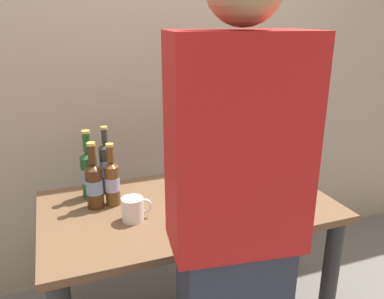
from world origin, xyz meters
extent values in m
cube|color=brown|center=(0.00, 0.00, 0.71)|extent=(1.27, 0.73, 0.03)
cylinder|color=#2D2D30|center=(0.57, -0.30, 0.35)|extent=(0.07, 0.07, 0.70)
cylinder|color=#2D2D30|center=(-0.57, 0.30, 0.35)|extent=(0.07, 0.07, 0.70)
cylinder|color=#2D2D30|center=(0.57, 0.30, 0.35)|extent=(0.07, 0.07, 0.70)
cube|color=black|center=(0.16, -0.01, 0.74)|extent=(0.38, 0.33, 0.01)
cube|color=#232326|center=(0.15, -0.03, 0.74)|extent=(0.30, 0.22, 0.00)
cube|color=black|center=(0.21, 0.15, 0.85)|extent=(0.33, 0.18, 0.23)
cube|color=black|center=(0.21, 0.14, 0.85)|extent=(0.30, 0.16, 0.21)
cylinder|color=#472B14|center=(-0.39, 0.10, 0.82)|extent=(0.07, 0.07, 0.18)
cone|color=#472B14|center=(-0.39, 0.10, 0.92)|extent=(0.07, 0.07, 0.03)
cylinder|color=#472B14|center=(-0.39, 0.10, 0.97)|extent=(0.03, 0.03, 0.08)
cylinder|color=#BFB74C|center=(-0.39, 0.10, 1.02)|extent=(0.04, 0.04, 0.01)
cylinder|color=#7698C6|center=(-0.39, 0.10, 0.83)|extent=(0.07, 0.07, 0.06)
cylinder|color=#333333|center=(-0.31, 0.25, 0.84)|extent=(0.06, 0.06, 0.22)
cone|color=#333333|center=(-0.31, 0.25, 0.96)|extent=(0.06, 0.06, 0.02)
cylinder|color=#333333|center=(-0.31, 0.25, 1.00)|extent=(0.03, 0.03, 0.07)
cylinder|color=#BFB74C|center=(-0.31, 0.25, 1.04)|extent=(0.03, 0.03, 0.01)
cylinder|color=#687FC1|center=(-0.31, 0.25, 0.85)|extent=(0.06, 0.06, 0.08)
cylinder|color=#1E5123|center=(-0.40, 0.22, 0.83)|extent=(0.07, 0.07, 0.19)
cone|color=#1E5123|center=(-0.40, 0.22, 0.94)|extent=(0.07, 0.07, 0.03)
cylinder|color=#1E5123|center=(-0.40, 0.22, 0.99)|extent=(0.03, 0.03, 0.08)
cylinder|color=#BFB74C|center=(-0.40, 0.22, 1.04)|extent=(0.04, 0.04, 0.01)
cylinder|color=#7D89AD|center=(-0.40, 0.22, 0.84)|extent=(0.08, 0.08, 0.07)
cylinder|color=brown|center=(-0.31, 0.10, 0.82)|extent=(0.06, 0.06, 0.18)
cone|color=brown|center=(-0.31, 0.10, 0.92)|extent=(0.06, 0.06, 0.02)
cylinder|color=brown|center=(-0.31, 0.10, 0.97)|extent=(0.03, 0.03, 0.07)
cylinder|color=#BFB74C|center=(-0.31, 0.10, 1.01)|extent=(0.03, 0.03, 0.01)
cylinder|color=#A3A9CB|center=(-0.31, 0.10, 0.83)|extent=(0.07, 0.07, 0.06)
cube|color=red|center=(-0.04, -0.54, 1.17)|extent=(0.42, 0.28, 0.63)
cylinder|color=white|center=(-0.26, -0.07, 0.78)|extent=(0.09, 0.09, 0.10)
torus|color=white|center=(-0.22, -0.07, 0.78)|extent=(0.07, 0.01, 0.07)
cube|color=tan|center=(0.00, 0.68, 1.30)|extent=(6.00, 0.10, 2.60)
camera|label=1|loc=(-0.53, -1.46, 1.51)|focal=36.18mm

